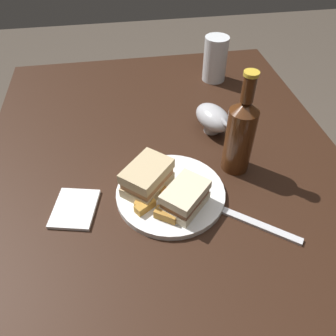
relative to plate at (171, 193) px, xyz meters
The scene contains 16 objects.
ground_plane 0.77m from the plate, ahead, with size 6.00×6.00×0.00m, color #4C4238.
dining_table 0.40m from the plate, ahead, with size 1.16×0.91×0.76m, color black.
plate is the anchor object (origin of this frame).
sandwich_half_left 0.07m from the plate, 70.41° to the left, with size 0.13×0.13×0.07m.
sandwich_half_right 0.06m from the plate, 154.25° to the right, with size 0.12×0.12×0.06m.
potato_wedge_front 0.05m from the plate, behind, with size 0.05×0.02×0.02m, color #AD702D.
potato_wedge_middle 0.04m from the plate, 97.19° to the left, with size 0.05×0.02×0.02m, color #B77F33.
potato_wedge_back 0.08m from the plate, 124.07° to the left, with size 0.05×0.02×0.02m, color gold.
potato_wedge_left_edge 0.08m from the plate, 107.62° to the left, with size 0.04×0.02×0.02m, color gold.
potato_wedge_right_edge 0.04m from the plate, 97.89° to the left, with size 0.04×0.02×0.02m, color #AD702D.
potato_wedge_stray 0.08m from the plate, 163.40° to the left, with size 0.05×0.02×0.02m, color #B77F33.
pint_glass 0.55m from the plate, 25.07° to the right, with size 0.08×0.08×0.14m.
gravy_boat 0.27m from the plate, 35.25° to the right, with size 0.14×0.11×0.07m.
cider_bottle 0.21m from the plate, 68.26° to the right, with size 0.07×0.07×0.26m.
napkin 0.21m from the plate, 91.98° to the left, with size 0.11×0.09×0.01m, color white.
fork 0.20m from the plate, 124.26° to the right, with size 0.18×0.02×0.01m, color silver.
Camera 1 is at (-0.62, 0.10, 1.34)m, focal length 35.98 mm.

